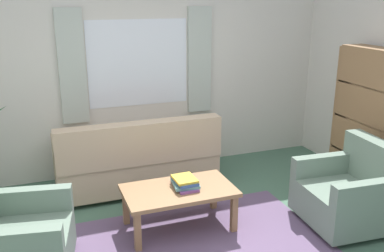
% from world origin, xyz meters
% --- Properties ---
extents(wall_back, '(5.32, 0.12, 2.60)m').
position_xyz_m(wall_back, '(0.00, 2.26, 1.30)').
color(wall_back, silver).
rests_on(wall_back, ground_plane).
extents(window_with_curtains, '(1.98, 0.07, 1.40)m').
position_xyz_m(window_with_curtains, '(0.00, 2.18, 1.45)').
color(window_with_curtains, white).
extents(couch, '(1.90, 0.82, 0.92)m').
position_xyz_m(couch, '(-0.21, 1.57, 0.37)').
color(couch, tan).
rests_on(couch, ground_plane).
extents(armchair_left, '(0.96, 0.97, 0.88)m').
position_xyz_m(armchair_left, '(-1.58, 0.24, 0.35)').
color(armchair_left, slate).
rests_on(armchair_left, ground_plane).
extents(armchair_right, '(0.87, 0.89, 0.88)m').
position_xyz_m(armchair_right, '(1.64, -0.01, 0.35)').
color(armchair_right, slate).
rests_on(armchair_right, ground_plane).
extents(coffee_table, '(1.10, 0.64, 0.44)m').
position_xyz_m(coffee_table, '(-0.03, 0.51, 0.38)').
color(coffee_table, olive).
rests_on(coffee_table, ground_plane).
extents(book_stack_on_table, '(0.27, 0.34, 0.11)m').
position_xyz_m(book_stack_on_table, '(0.04, 0.53, 0.49)').
color(book_stack_on_table, '#7F478C').
rests_on(book_stack_on_table, coffee_table).
extents(bookshelf, '(0.30, 0.94, 1.72)m').
position_xyz_m(bookshelf, '(2.35, 0.61, 0.89)').
color(bookshelf, olive).
rests_on(bookshelf, ground_plane).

